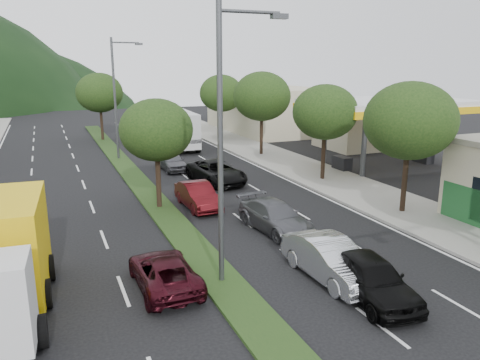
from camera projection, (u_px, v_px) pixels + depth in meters
name	position (u px, v px, depth m)	size (l,w,h in m)	color
sidewalk_right	(294.00, 165.00, 37.32)	(5.00, 90.00, 0.15)	gray
median	(129.00, 171.00, 35.32)	(1.60, 56.00, 0.12)	#1B3412
gas_canopy	(388.00, 108.00, 35.96)	(12.20, 8.20, 5.25)	silver
bldg_right_far	(268.00, 109.00, 56.34)	(10.00, 16.00, 5.20)	beige
tree_r_b	(410.00, 121.00, 24.29)	(4.80, 4.80, 6.94)	black
tree_r_c	(325.00, 112.00, 31.53)	(4.40, 4.40, 6.48)	black
tree_r_d	(262.00, 96.00, 40.37)	(5.00, 5.00, 7.17)	black
tree_r_e	(221.00, 93.00, 49.39)	(4.60, 4.60, 6.71)	black
tree_med_near	(156.00, 130.00, 25.31)	(4.00, 4.00, 6.02)	black
tree_med_far	(99.00, 93.00, 48.45)	(4.80, 4.80, 6.94)	black
streetlight_near	(226.00, 133.00, 16.16)	(2.60, 0.25, 10.00)	#47494C
streetlight_mid	(117.00, 93.00, 38.54)	(2.60, 0.25, 10.00)	#47494C
sedan_silver	(330.00, 259.00, 17.58)	(1.64, 4.70, 1.55)	#B6B9BF
suv_maroon	(164.00, 272.00, 16.92)	(2.02, 4.38, 1.22)	#330B12
car_queue_a	(371.00, 278.00, 16.10)	(1.81, 4.49, 1.53)	black
car_queue_b	(275.00, 217.00, 22.72)	(1.97, 4.86, 1.41)	#4E4F54
car_queue_c	(198.00, 196.00, 26.33)	(1.50, 4.31, 1.42)	#4B0C10
car_queue_d	(216.00, 172.00, 31.88)	(2.51, 5.45, 1.51)	black
car_queue_e	(172.00, 161.00, 35.70)	(1.60, 3.97, 1.35)	#525257
box_truck	(2.00, 262.00, 15.16)	(3.22, 7.37, 3.55)	silver
motorhome	(176.00, 128.00, 45.18)	(3.33, 9.38, 3.55)	silver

